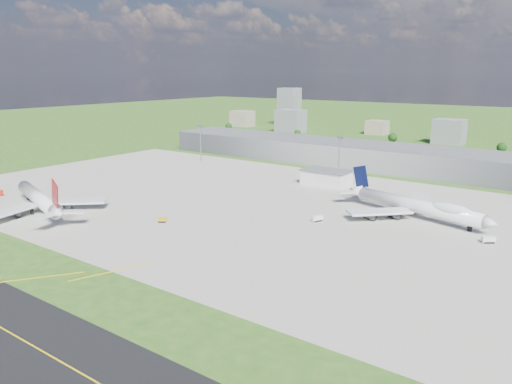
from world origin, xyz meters
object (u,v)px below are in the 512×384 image
Objects in this scene: airliner_red_twin at (40,200)px; van_white_far at (488,240)px; van_white_near at (317,219)px; airliner_blue_quad at (417,206)px; tug_yellow at (162,220)px.

airliner_red_twin is 13.61× the size of van_white_far.
airliner_red_twin is at bearing 143.58° from van_white_near.
airliner_red_twin is 171.47m from airliner_blue_quad.
van_white_far is (33.12, -16.93, -4.13)m from airliner_blue_quad.
airliner_blue_quad reaches higher than van_white_far.
tug_yellow is at bearing -142.12° from airliner_red_twin.
airliner_blue_quad is 37.42m from van_white_far.
van_white_far is (66.22, 13.67, -0.00)m from van_white_near.
airliner_blue_quad is 45.26m from van_white_near.
van_white_near is (-33.10, -30.60, -4.13)m from airliner_blue_quad.
airliner_blue_quad is at bearing -129.49° from airliner_red_twin.
airliner_red_twin is 193.07m from van_white_far.
van_white_near is at bearing -122.17° from airliner_blue_quad.
tug_yellow is (58.32, 20.97, -4.42)m from airliner_red_twin.
airliner_red_twin is 16.79× the size of tug_yellow.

